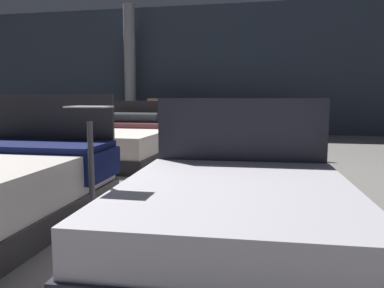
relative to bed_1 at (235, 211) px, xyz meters
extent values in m
cube|color=gray|center=(-1.00, 2.64, -0.23)|extent=(18.00, 18.00, 0.02)
cube|color=#333D4C|center=(-1.00, 7.86, 1.53)|extent=(18.00, 0.06, 3.50)
cube|color=#2F2D2C|center=(-2.00, 0.94, 0.30)|extent=(1.43, 0.05, 1.04)
cube|color=#131B4E|center=(-2.00, 0.59, 0.34)|extent=(1.50, 0.66, 0.06)
cube|color=#131B4E|center=(-1.25, 0.59, 0.18)|extent=(0.06, 0.65, 0.26)
cube|color=#2B2B38|center=(0.00, -0.05, -0.14)|extent=(1.73, 2.05, 0.15)
cube|color=silver|center=(0.00, -0.05, 0.07)|extent=(1.67, 1.99, 0.26)
cube|color=#2B2B38|center=(-0.04, 0.95, 0.28)|extent=(1.56, 0.10, 1.00)
cube|color=black|center=(-2.08, 2.91, -0.12)|extent=(1.63, 2.09, 0.20)
cube|color=silver|center=(-2.08, 2.91, 0.13)|extent=(1.57, 2.03, 0.29)
cube|color=black|center=(-2.04, 3.93, 0.25)|extent=(1.47, 0.09, 0.94)
cube|color=brown|center=(-2.05, 3.61, 0.31)|extent=(1.56, 0.62, 0.09)
cube|color=brown|center=(-2.84, 3.64, 0.16)|extent=(0.11, 0.57, 0.21)
cube|color=brown|center=(-1.26, 3.59, 0.16)|extent=(0.11, 0.57, 0.21)
cylinder|color=#2A3135|center=(-2.05, 3.56, 0.44)|extent=(0.91, 0.21, 0.18)
cube|color=black|center=(0.04, 2.83, -0.14)|extent=(1.62, 2.12, 0.15)
cube|color=silver|center=(0.04, 2.83, 0.07)|extent=(1.55, 2.06, 0.28)
cube|color=black|center=(-0.02, 3.85, 0.21)|extent=(1.41, 0.12, 0.86)
cube|color=#111F49|center=(0.00, 3.45, 0.25)|extent=(1.52, 0.83, 0.07)
cube|color=#111F49|center=(-0.75, 3.40, 0.09)|extent=(0.11, 0.74, 0.24)
cube|color=#111F49|center=(0.75, 3.49, 0.09)|extent=(0.11, 0.74, 0.24)
cube|color=#986C53|center=(-2.09, 5.80, -0.12)|extent=(1.53, 2.00, 0.19)
cube|color=silver|center=(-2.09, 5.80, 0.10)|extent=(1.47, 1.94, 0.24)
cube|color=#986C53|center=(-2.13, 6.77, 0.27)|extent=(1.37, 0.09, 0.97)
cylinder|color=#4B3050|center=(-2.12, 6.57, 0.35)|extent=(1.09, 0.30, 0.25)
cube|color=black|center=(0.03, 5.82, -0.15)|extent=(1.53, 2.00, 0.13)
cube|color=silver|center=(0.03, 5.82, 0.07)|extent=(1.47, 1.94, 0.33)
cube|color=#3F2758|center=(0.05, 6.51, 0.28)|extent=(1.48, 0.55, 0.08)
cube|color=#3F2758|center=(-0.71, 6.53, 0.10)|extent=(0.10, 0.51, 0.28)
cube|color=#3F2758|center=(0.80, 6.49, 0.10)|extent=(0.10, 0.51, 0.28)
cylinder|color=#4D2648|center=(0.05, 6.59, 0.44)|extent=(1.14, 0.27, 0.24)
cylinder|color=#3F3F44|center=(-1.00, -0.15, -0.21)|extent=(0.24, 0.24, 0.02)
cylinder|color=#3F3F44|center=(-1.00, -0.15, 0.20)|extent=(0.04, 0.04, 0.84)
cube|color=white|center=(-1.00, -0.15, 0.73)|extent=(0.28, 0.20, 0.01)
cylinder|color=#99999E|center=(-3.53, 7.41, 1.53)|extent=(0.31, 0.31, 3.50)
camera|label=1|loc=(0.20, -2.53, 0.79)|focal=34.87mm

